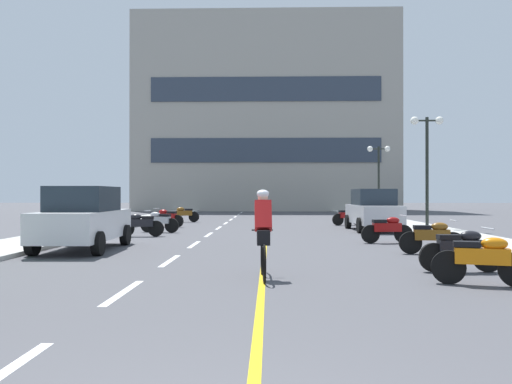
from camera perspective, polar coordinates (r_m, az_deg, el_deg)
The scene contains 30 objects.
ground_plane at distance 23.49m, azimuth 0.52°, elevation -4.13°, with size 140.00×140.00×0.00m, color #47474C.
curb_left at distance 27.54m, azimuth -14.55°, elevation -3.42°, with size 2.40×72.00×0.12m, color #A8A8A3.
curb_right at distance 27.34m, azimuth 15.92°, elevation -3.44°, with size 2.40×72.00×0.12m, color #A8A8A3.
lane_dash_1 at distance 8.91m, azimuth -14.31°, elevation -10.58°, with size 0.14×2.20×0.01m, color silver.
lane_dash_2 at distance 12.76m, azimuth -9.39°, elevation -7.43°, with size 0.14×2.20×0.01m, color silver.
lane_dash_3 at distance 16.68m, azimuth -6.79°, elevation -5.72°, with size 0.14×2.20×0.01m, color silver.
lane_dash_4 at distance 20.63m, azimuth -5.20°, elevation -4.66°, with size 0.14×2.20×0.01m, color silver.
lane_dash_5 at distance 24.60m, azimuth -4.12°, elevation -3.94°, with size 0.14×2.20×0.01m, color silver.
lane_dash_6 at distance 28.58m, azimuth -3.34°, elevation -3.42°, with size 0.14×2.20×0.01m, color silver.
lane_dash_7 at distance 32.56m, azimuth -2.75°, elevation -3.03°, with size 0.14×2.20×0.01m, color silver.
lane_dash_8 at distance 36.55m, azimuth -2.29°, elevation -2.72°, with size 0.14×2.20×0.01m, color silver.
lane_dash_9 at distance 40.54m, azimuth -1.92°, elevation -2.47°, with size 0.14×2.20×0.01m, color silver.
lane_dash_10 at distance 44.53m, azimuth -1.62°, elevation -2.27°, with size 0.14×2.20×0.01m, color silver.
lane_dash_11 at distance 48.52m, azimuth -1.37°, elevation -2.10°, with size 0.14×2.20×0.01m, color silver.
centre_line_yellow at distance 26.48m, azimuth 1.17°, elevation -3.68°, with size 0.12×66.00×0.01m, color gold.
office_building at distance 52.08m, azimuth 1.08°, elevation 8.29°, with size 24.98×8.26×18.61m.
street_lamp_mid at distance 24.44m, azimuth 18.20°, elevation 4.82°, with size 1.46×0.36×4.93m.
street_lamp_far at distance 34.20m, azimuth 13.27°, elevation 2.97°, with size 1.46×0.36×4.54m.
parked_car_near at distance 15.72m, azimuth -18.36°, elevation -2.72°, with size 2.00×4.24×1.82m.
parked_car_mid at distance 23.29m, azimuth 12.69°, elevation -1.90°, with size 2.01×4.24×1.82m.
motorcycle_2 at distance 10.00m, azimuth 23.55°, elevation -6.71°, with size 1.66×0.73×0.92m.
motorcycle_3 at distance 11.55m, azimuth 21.54°, elevation -5.83°, with size 1.70×0.60×0.92m.
motorcycle_4 at distance 14.64m, azimuth 18.72°, elevation -4.64°, with size 1.70×0.60×0.92m.
motorcycle_5 at distance 17.51m, azimuth 14.17°, elevation -3.92°, with size 1.70×0.60×0.92m.
motorcycle_6 at distance 20.06m, azimuth -12.49°, elevation -3.44°, with size 1.70×0.60×0.92m.
motorcycle_7 at distance 22.08m, azimuth -10.53°, elevation -3.15°, with size 1.68×0.66×0.92m.
motorcycle_8 at distance 25.47m, azimuth -9.75°, elevation -2.76°, with size 1.68×0.67×0.92m.
motorcycle_9 at distance 27.03m, azimuth 10.04°, elevation -2.61°, with size 1.65×0.76×0.92m.
motorcycle_10 at distance 29.80m, azimuth -7.89°, elevation -2.39°, with size 1.69×0.64×0.92m.
cyclist_rider at distance 9.94m, azimuth 0.79°, elevation -4.36°, with size 0.42×1.77×1.71m.
Camera 1 is at (0.38, -2.43, 1.61)m, focal length 36.58 mm.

